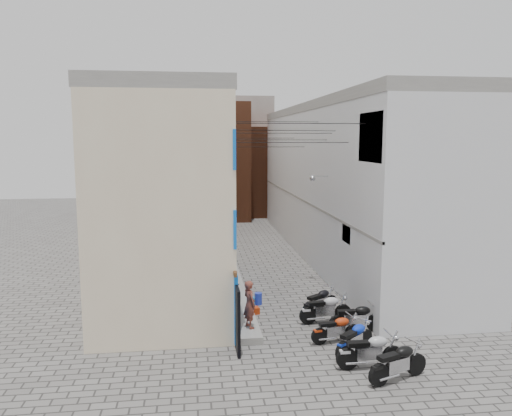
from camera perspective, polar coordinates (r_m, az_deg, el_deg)
name	(u,v)px	position (r m, az deg, el deg)	size (l,w,h in m)	color
ground	(309,342)	(17.86, 6.11, -15.02)	(90.00, 90.00, 0.00)	#5E5B59
plinth	(225,255)	(29.83, -3.60, -5.34)	(0.90, 26.00, 0.25)	gray
building_left	(173,182)	(29.05, -9.46, 2.96)	(5.10, 27.00, 9.00)	beige
building_right	(341,180)	(30.42, 9.71, 3.18)	(5.94, 26.00, 9.00)	silver
building_far_brick_left	(213,161)	(44.07, -4.90, 5.33)	(6.00, 6.00, 10.00)	brown
building_far_brick_right	(266,171)	(46.59, 1.18, 4.26)	(5.00, 6.00, 8.00)	brown
building_far_concrete	(231,154)	(50.16, -2.91, 6.22)	(8.00, 5.00, 11.00)	gray
far_shopfront	(239,208)	(41.76, -1.92, -0.02)	(2.00, 0.30, 2.40)	black
overhead_wires	(274,135)	(23.95, 2.07, 8.33)	(5.80, 13.02, 1.32)	black
motorcycle_a	(398,360)	(15.57, 15.96, -16.41)	(0.66, 2.10, 1.21)	black
motorcycle_b	(370,349)	(16.10, 12.95, -15.44)	(0.67, 2.12, 1.23)	#A9A9AE
motorcycle_c	(355,337)	(17.00, 11.22, -14.26)	(0.62, 1.98, 1.14)	#0C2CB8
motorcycle_d	(336,328)	(17.77, 9.18, -13.35)	(0.58, 1.83, 1.06)	#B02E0C
motorcycle_e	(357,316)	(18.76, 11.42, -12.05)	(0.64, 2.03, 1.17)	black
motorcycle_f	(326,307)	(19.47, 7.97, -11.18)	(0.66, 2.08, 1.20)	#B5B5BA
motorcycle_g	(320,300)	(20.47, 7.35, -10.34)	(0.61, 1.92, 1.11)	black
person_a	(249,304)	(18.06, -0.75, -10.93)	(0.63, 0.41, 1.72)	brown
person_b	(234,288)	(20.35, -2.50, -9.09)	(0.73, 0.57, 1.49)	#313B49
water_jug_near	(252,302)	(21.01, -0.52, -10.74)	(0.29, 0.29, 0.46)	#2472B4
water_jug_far	(258,299)	(21.40, 0.25, -10.32)	(0.32, 0.32, 0.50)	#2436B4
red_crate	(254,311)	(20.35, -0.27, -11.64)	(0.43, 0.32, 0.27)	#A92D0C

